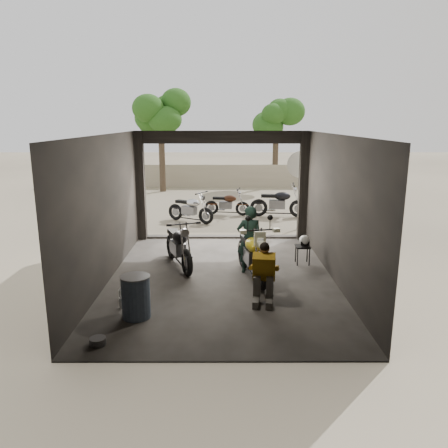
{
  "coord_description": "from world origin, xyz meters",
  "views": [
    {
      "loc": [
        0.04,
        -9.29,
        3.49
      ],
      "look_at": [
        0.06,
        0.6,
        1.13
      ],
      "focal_mm": 35.0,
      "sensor_mm": 36.0,
      "label": 1
    }
  ],
  "objects_px": {
    "rider": "(249,240)",
    "helmet": "(305,240)",
    "main_bike": "(252,251)",
    "left_bike": "(178,243)",
    "outside_bike_a": "(190,207)",
    "outside_bike_b": "(227,202)",
    "oil_drum": "(136,298)",
    "outside_bike_c": "(279,200)",
    "stool": "(303,249)",
    "sign_post": "(300,177)",
    "mechanic": "(264,275)"
  },
  "relations": [
    {
      "from": "main_bike",
      "to": "helmet",
      "type": "distance_m",
      "value": 1.71
    },
    {
      "from": "mechanic",
      "to": "stool",
      "type": "bearing_deg",
      "value": 71.41
    },
    {
      "from": "outside_bike_a",
      "to": "outside_bike_b",
      "type": "bearing_deg",
      "value": -17.42
    },
    {
      "from": "mechanic",
      "to": "stool",
      "type": "distance_m",
      "value": 2.63
    },
    {
      "from": "left_bike",
      "to": "outside_bike_a",
      "type": "xyz_separation_m",
      "value": [
        -0.07,
        4.8,
        -0.06
      ]
    },
    {
      "from": "outside_bike_a",
      "to": "sign_post",
      "type": "height_order",
      "value": "sign_post"
    },
    {
      "from": "outside_bike_a",
      "to": "helmet",
      "type": "distance_m",
      "value": 5.57
    },
    {
      "from": "left_bike",
      "to": "sign_post",
      "type": "distance_m",
      "value": 5.26
    },
    {
      "from": "outside_bike_b",
      "to": "rider",
      "type": "relative_size",
      "value": 0.93
    },
    {
      "from": "left_bike",
      "to": "stool",
      "type": "height_order",
      "value": "left_bike"
    },
    {
      "from": "main_bike",
      "to": "outside_bike_b",
      "type": "relative_size",
      "value": 1.3
    },
    {
      "from": "rider",
      "to": "oil_drum",
      "type": "xyz_separation_m",
      "value": [
        -2.17,
        -2.4,
        -0.41
      ]
    },
    {
      "from": "outside_bike_b",
      "to": "outside_bike_c",
      "type": "xyz_separation_m",
      "value": [
        1.9,
        -0.3,
        0.11
      ]
    },
    {
      "from": "outside_bike_c",
      "to": "oil_drum",
      "type": "bearing_deg",
      "value": 163.34
    },
    {
      "from": "outside_bike_a",
      "to": "sign_post",
      "type": "relative_size",
      "value": 0.64
    },
    {
      "from": "helmet",
      "to": "stool",
      "type": "bearing_deg",
      "value": -121.14
    },
    {
      "from": "main_bike",
      "to": "mechanic",
      "type": "xyz_separation_m",
      "value": [
        0.14,
        -1.38,
        -0.08
      ]
    },
    {
      "from": "outside_bike_b",
      "to": "sign_post",
      "type": "xyz_separation_m",
      "value": [
        2.31,
        -2.23,
        1.23
      ]
    },
    {
      "from": "stool",
      "to": "helmet",
      "type": "height_order",
      "value": "helmet"
    },
    {
      "from": "outside_bike_b",
      "to": "oil_drum",
      "type": "distance_m",
      "value": 8.97
    },
    {
      "from": "mechanic",
      "to": "oil_drum",
      "type": "bearing_deg",
      "value": -155.86
    },
    {
      "from": "stool",
      "to": "rider",
      "type": "bearing_deg",
      "value": -155.61
    },
    {
      "from": "sign_post",
      "to": "left_bike",
      "type": "bearing_deg",
      "value": -150.47
    },
    {
      "from": "stool",
      "to": "sign_post",
      "type": "bearing_deg",
      "value": 82.24
    },
    {
      "from": "outside_bike_c",
      "to": "main_bike",
      "type": "bearing_deg",
      "value": 174.07
    },
    {
      "from": "left_bike",
      "to": "outside_bike_c",
      "type": "relative_size",
      "value": 0.98
    },
    {
      "from": "main_bike",
      "to": "outside_bike_b",
      "type": "height_order",
      "value": "main_bike"
    },
    {
      "from": "left_bike",
      "to": "outside_bike_b",
      "type": "distance_m",
      "value": 6.08
    },
    {
      "from": "outside_bike_b",
      "to": "helmet",
      "type": "xyz_separation_m",
      "value": [
        1.87,
        -5.74,
        0.1
      ]
    },
    {
      "from": "oil_drum",
      "to": "mechanic",
      "type": "bearing_deg",
      "value": 15.99
    },
    {
      "from": "oil_drum",
      "to": "rider",
      "type": "bearing_deg",
      "value": 47.86
    },
    {
      "from": "outside_bike_b",
      "to": "helmet",
      "type": "height_order",
      "value": "outside_bike_b"
    },
    {
      "from": "left_bike",
      "to": "mechanic",
      "type": "height_order",
      "value": "left_bike"
    },
    {
      "from": "rider",
      "to": "oil_drum",
      "type": "height_order",
      "value": "rider"
    },
    {
      "from": "stool",
      "to": "helmet",
      "type": "distance_m",
      "value": 0.21
    },
    {
      "from": "rider",
      "to": "helmet",
      "type": "distance_m",
      "value": 1.57
    },
    {
      "from": "outside_bike_c",
      "to": "mechanic",
      "type": "distance_m",
      "value": 7.94
    },
    {
      "from": "outside_bike_b",
      "to": "oil_drum",
      "type": "height_order",
      "value": "outside_bike_b"
    },
    {
      "from": "main_bike",
      "to": "left_bike",
      "type": "height_order",
      "value": "main_bike"
    },
    {
      "from": "main_bike",
      "to": "helmet",
      "type": "xyz_separation_m",
      "value": [
        1.37,
        1.02,
        -0.04
      ]
    },
    {
      "from": "outside_bike_a",
      "to": "sign_post",
      "type": "xyz_separation_m",
      "value": [
        3.6,
        -1.07,
        1.18
      ]
    },
    {
      "from": "helmet",
      "to": "oil_drum",
      "type": "bearing_deg",
      "value": -130.69
    },
    {
      "from": "rider",
      "to": "helmet",
      "type": "xyz_separation_m",
      "value": [
        1.4,
        0.67,
        -0.19
      ]
    },
    {
      "from": "main_bike",
      "to": "outside_bike_a",
      "type": "relative_size",
      "value": 1.2
    },
    {
      "from": "left_bike",
      "to": "oil_drum",
      "type": "height_order",
      "value": "left_bike"
    },
    {
      "from": "oil_drum",
      "to": "main_bike",
      "type": "bearing_deg",
      "value": 42.95
    },
    {
      "from": "outside_bike_c",
      "to": "sign_post",
      "type": "relative_size",
      "value": 0.72
    },
    {
      "from": "mechanic",
      "to": "helmet",
      "type": "distance_m",
      "value": 2.69
    },
    {
      "from": "left_bike",
      "to": "outside_bike_a",
      "type": "bearing_deg",
      "value": 69.82
    },
    {
      "from": "left_bike",
      "to": "rider",
      "type": "distance_m",
      "value": 1.76
    }
  ]
}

